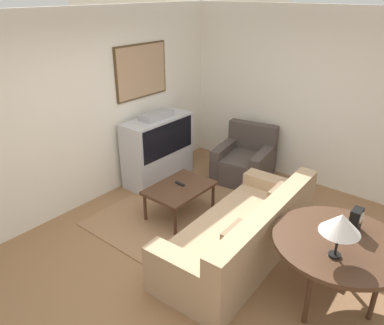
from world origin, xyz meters
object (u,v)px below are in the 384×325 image
object	(u,v)px
couch	(243,235)
mantel_clock	(356,220)
armchair	(245,162)
console_table	(339,246)
coffee_table	(180,190)
tv	(158,149)
table_lamp	(341,224)

from	to	relation	value
couch	mantel_clock	bearing A→B (deg)	99.23
armchair	mantel_clock	world-z (taller)	mantel_clock
armchair	console_table	distance (m)	2.77
couch	coffee_table	world-z (taller)	couch
tv	coffee_table	size ratio (longest dim) A/B	1.32
console_table	table_lamp	xyz separation A→B (m)	(-0.25, -0.04, 0.41)
tv	coffee_table	xyz separation A→B (m)	(-0.61, -0.99, -0.14)
coffee_table	console_table	world-z (taller)	console_table
couch	mantel_clock	xyz separation A→B (m)	(0.23, -1.11, 0.56)
table_lamp	couch	bearing A→B (deg)	75.65
coffee_table	mantel_clock	xyz separation A→B (m)	(0.04, -2.25, 0.44)
console_table	armchair	bearing A→B (deg)	50.45
console_table	mantel_clock	size ratio (longest dim) A/B	5.29
tv	armchair	xyz separation A→B (m)	(0.92, -1.07, -0.25)
coffee_table	mantel_clock	size ratio (longest dim) A/B	3.85
tv	mantel_clock	world-z (taller)	tv
console_table	coffee_table	bearing A→B (deg)	84.25
mantel_clock	armchair	bearing A→B (deg)	55.52
console_table	tv	bearing A→B (deg)	75.47
coffee_table	table_lamp	xyz separation A→B (m)	(-0.47, -2.25, 0.67)
armchair	mantel_clock	distance (m)	2.68
couch	table_lamp	xyz separation A→B (m)	(-0.28, -1.11, 0.79)
tv	console_table	distance (m)	3.30
mantel_clock	console_table	bearing A→B (deg)	170.56
table_lamp	console_table	bearing A→B (deg)	9.61
tv	table_lamp	bearing A→B (deg)	-108.45
coffee_table	table_lamp	bearing A→B (deg)	-101.90
tv	couch	size ratio (longest dim) A/B	0.52
tv	couch	bearing A→B (deg)	-110.52
coffee_table	console_table	distance (m)	2.23
mantel_clock	couch	bearing A→B (deg)	101.81
armchair	coffee_table	world-z (taller)	armchair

